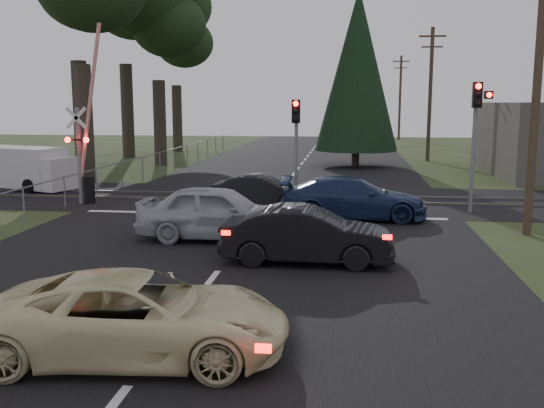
% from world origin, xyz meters
% --- Properties ---
extents(ground, '(120.00, 120.00, 0.00)m').
position_xyz_m(ground, '(0.00, 0.00, 0.00)').
color(ground, '#273719').
rests_on(ground, ground).
extents(road, '(14.00, 100.00, 0.01)m').
position_xyz_m(road, '(0.00, 10.00, 0.01)').
color(road, black).
rests_on(road, ground).
extents(rail_corridor, '(120.00, 8.00, 0.01)m').
position_xyz_m(rail_corridor, '(0.00, 12.00, 0.01)').
color(rail_corridor, black).
rests_on(rail_corridor, ground).
extents(stop_line, '(13.00, 0.35, 0.00)m').
position_xyz_m(stop_line, '(0.00, 8.20, 0.01)').
color(stop_line, silver).
rests_on(stop_line, ground).
extents(rail_near, '(120.00, 0.12, 0.10)m').
position_xyz_m(rail_near, '(0.00, 11.20, 0.05)').
color(rail_near, '#59544C').
rests_on(rail_near, ground).
extents(rail_far, '(120.00, 0.12, 0.10)m').
position_xyz_m(rail_far, '(0.00, 12.80, 0.05)').
color(rail_far, '#59544C').
rests_on(rail_far, ground).
extents(crossing_signal, '(1.62, 0.38, 6.96)m').
position_xyz_m(crossing_signal, '(-7.27, 9.79, 2.06)').
color(crossing_signal, slate).
rests_on(crossing_signal, ground).
extents(traffic_signal_right, '(0.68, 0.48, 4.70)m').
position_xyz_m(traffic_signal_right, '(7.55, 9.47, 3.31)').
color(traffic_signal_right, slate).
rests_on(traffic_signal_right, ground).
extents(traffic_signal_center, '(0.32, 0.48, 4.10)m').
position_xyz_m(traffic_signal_center, '(1.00, 10.68, 2.81)').
color(traffic_signal_center, slate).
rests_on(traffic_signal_center, ground).
extents(utility_pole_near, '(1.80, 0.26, 9.00)m').
position_xyz_m(utility_pole_near, '(8.50, 6.00, 4.73)').
color(utility_pole_near, '#4C3D2D').
rests_on(utility_pole_near, ground).
extents(utility_pole_mid, '(1.80, 0.26, 9.00)m').
position_xyz_m(utility_pole_mid, '(8.50, 30.00, 4.73)').
color(utility_pole_mid, '#4C3D2D').
rests_on(utility_pole_mid, ground).
extents(utility_pole_far, '(1.80, 0.26, 9.00)m').
position_xyz_m(utility_pole_far, '(8.50, 55.00, 4.73)').
color(utility_pole_far, '#4C3D2D').
rests_on(utility_pole_far, ground).
extents(euc_tree_c, '(6.00, 6.00, 13.20)m').
position_xyz_m(euc_tree_c, '(-9.00, 25.00, 9.51)').
color(euc_tree_c, '#473D33').
rests_on(euc_tree_c, ground).
extents(euc_tree_e, '(6.00, 6.00, 13.20)m').
position_xyz_m(euc_tree_e, '(-11.00, 36.00, 9.51)').
color(euc_tree_e, '#473D33').
rests_on(euc_tree_e, ground).
extents(conifer_tree, '(5.20, 5.20, 11.00)m').
position_xyz_m(conifer_tree, '(3.50, 26.00, 5.99)').
color(conifer_tree, '#473D33').
rests_on(conifer_tree, ground).
extents(fence_left, '(0.10, 36.00, 1.20)m').
position_xyz_m(fence_left, '(-7.80, 22.50, 0.00)').
color(fence_left, slate).
rests_on(fence_left, ground).
extents(cream_coupe, '(4.98, 2.66, 1.33)m').
position_xyz_m(cream_coupe, '(-0.20, -4.19, 0.67)').
color(cream_coupe, beige).
rests_on(cream_coupe, ground).
extents(dark_hatchback, '(4.28, 1.52, 1.41)m').
position_xyz_m(dark_hatchback, '(2.06, 1.84, 0.70)').
color(dark_hatchback, black).
rests_on(dark_hatchback, ground).
extents(silver_car, '(4.75, 1.97, 1.61)m').
position_xyz_m(silver_car, '(-0.71, 4.17, 0.80)').
color(silver_car, '#ABACB3').
rests_on(silver_car, ground).
extents(blue_sedan, '(5.05, 2.16, 1.45)m').
position_xyz_m(blue_sedan, '(3.23, 7.91, 0.73)').
color(blue_sedan, navy).
rests_on(blue_sedan, ground).
extents(dark_car_far, '(3.88, 1.64, 1.25)m').
position_xyz_m(dark_car_far, '(-0.23, 9.88, 0.62)').
color(dark_car_far, black).
rests_on(dark_car_far, ground).
extents(white_van, '(5.29, 3.24, 1.95)m').
position_xyz_m(white_van, '(-11.79, 13.38, 0.99)').
color(white_van, silver).
rests_on(white_van, ground).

